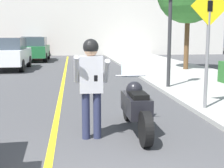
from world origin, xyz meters
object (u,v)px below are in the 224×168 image
at_px(crossing_sign, 208,36).
at_px(traffic_light, 171,9).
at_px(parked_car_white, 9,53).
at_px(parked_car_red, 33,46).
at_px(motorcycle, 136,106).
at_px(parked_car_green, 35,49).
at_px(person_biker, 91,78).

height_order(crossing_sign, traffic_light, traffic_light).
relative_size(parked_car_white, parked_car_red, 1.00).
relative_size(motorcycle, parked_car_green, 0.53).
bearing_deg(motorcycle, person_biker, -160.52).
bearing_deg(person_biker, motorcycle, 19.48).
xyz_separation_m(motorcycle, person_biker, (-0.85, -0.30, 0.59)).
xyz_separation_m(parked_car_white, parked_car_red, (-0.07, 11.07, 0.00)).
bearing_deg(motorcycle, parked_car_green, 102.61).
bearing_deg(crossing_sign, parked_car_white, 122.43).
height_order(person_biker, parked_car_white, person_biker).
relative_size(person_biker, crossing_sign, 0.62).
relative_size(traffic_light, parked_car_green, 0.88).
distance_m(motorcycle, person_biker, 1.08).
bearing_deg(crossing_sign, motorcycle, -146.71).
xyz_separation_m(person_biker, parked_car_red, (-3.70, 22.79, -0.23)).
height_order(motorcycle, parked_car_green, parked_car_green).
bearing_deg(traffic_light, motorcycle, -114.81).
height_order(parked_car_green, parked_car_red, same).
bearing_deg(parked_car_white, crossing_sign, -57.57).
relative_size(person_biker, parked_car_green, 0.42).
xyz_separation_m(motorcycle, crossing_sign, (1.95, 1.28, 1.30)).
distance_m(traffic_light, parked_car_white, 9.76).
distance_m(motorcycle, crossing_sign, 2.68).
relative_size(crossing_sign, parked_car_white, 0.67).
height_order(parked_car_white, parked_car_green, same).
bearing_deg(crossing_sign, person_biker, -150.55).
bearing_deg(parked_car_green, crossing_sign, -69.83).
xyz_separation_m(person_biker, traffic_light, (2.88, 4.68, 1.58)).
bearing_deg(parked_car_green, person_biker, -80.35).
bearing_deg(traffic_light, person_biker, -121.60).
xyz_separation_m(person_biker, parked_car_white, (-3.63, 11.72, -0.23)).
xyz_separation_m(crossing_sign, traffic_light, (0.07, 3.09, 0.87)).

